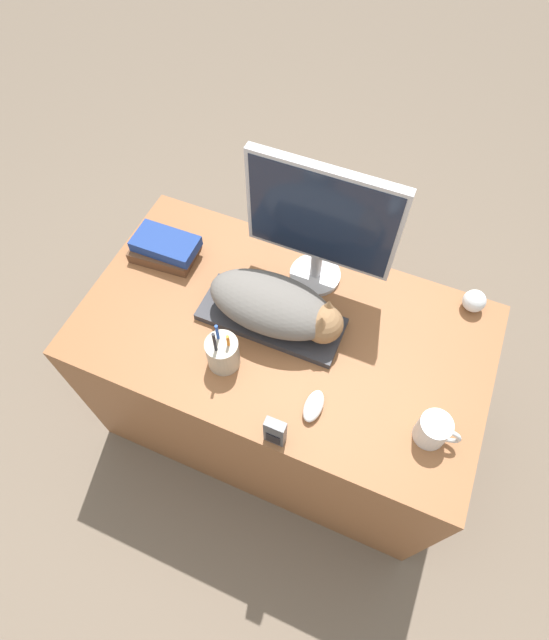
# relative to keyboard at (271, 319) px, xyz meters

# --- Properties ---
(ground_plane) EXTENTS (12.00, 12.00, 0.00)m
(ground_plane) POSITION_rel_keyboard_xyz_m (0.05, -0.37, -0.72)
(ground_plane) COLOR #6B5B4C
(desk) EXTENTS (1.26, 0.71, 0.71)m
(desk) POSITION_rel_keyboard_xyz_m (0.05, -0.01, -0.37)
(desk) COLOR brown
(desk) RESTS_ON ground_plane
(keyboard) EXTENTS (0.44, 0.17, 0.02)m
(keyboard) POSITION_rel_keyboard_xyz_m (0.00, 0.00, 0.00)
(keyboard) COLOR #2D2D33
(keyboard) RESTS_ON desk
(cat) EXTENTS (0.42, 0.20, 0.14)m
(cat) POSITION_rel_keyboard_xyz_m (0.02, 0.00, 0.08)
(cat) COLOR #66605B
(cat) RESTS_ON keyboard
(monitor) EXTENTS (0.45, 0.17, 0.46)m
(monitor) POSITION_rel_keyboard_xyz_m (0.06, 0.21, 0.25)
(monitor) COLOR #B7B7BC
(monitor) RESTS_ON desk
(computer_mouse) EXTENTS (0.05, 0.10, 0.03)m
(computer_mouse) POSITION_rel_keyboard_xyz_m (0.22, -0.22, 0.01)
(computer_mouse) COLOR silver
(computer_mouse) RESTS_ON desk
(coffee_mug) EXTENTS (0.12, 0.09, 0.09)m
(coffee_mug) POSITION_rel_keyboard_xyz_m (0.54, -0.17, 0.03)
(coffee_mug) COLOR silver
(coffee_mug) RESTS_ON desk
(pen_cup) EXTENTS (0.09, 0.09, 0.19)m
(pen_cup) POSITION_rel_keyboard_xyz_m (-0.07, -0.18, 0.04)
(pen_cup) COLOR #B2A893
(pen_cup) RESTS_ON desk
(baseball) EXTENTS (0.07, 0.07, 0.07)m
(baseball) POSITION_rel_keyboard_xyz_m (0.56, 0.29, 0.02)
(baseball) COLOR silver
(baseball) RESTS_ON desk
(phone) EXTENTS (0.06, 0.03, 0.12)m
(phone) POSITION_rel_keyboard_xyz_m (0.16, -0.34, 0.05)
(phone) COLOR #4C4C51
(phone) RESTS_ON desk
(book_stack) EXTENTS (0.23, 0.16, 0.08)m
(book_stack) POSITION_rel_keyboard_xyz_m (-0.43, 0.10, 0.03)
(book_stack) COLOR brown
(book_stack) RESTS_ON desk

